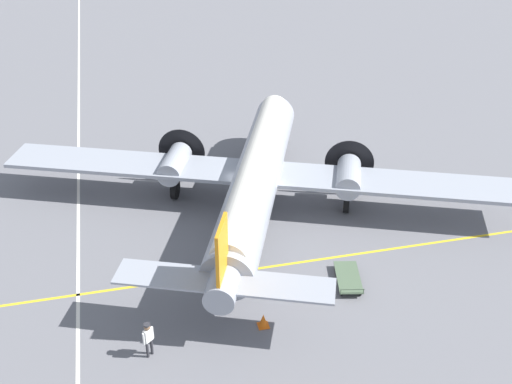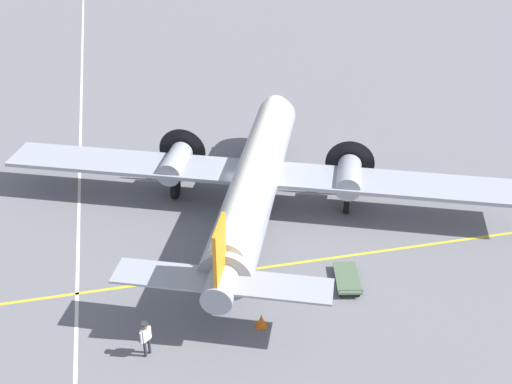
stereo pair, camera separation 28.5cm
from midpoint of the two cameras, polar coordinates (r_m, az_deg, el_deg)
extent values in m
plane|color=slate|center=(34.21, 0.24, -2.17)|extent=(300.00, 300.00, 0.00)
cube|color=gold|center=(30.73, 2.08, -6.57)|extent=(120.00, 0.16, 0.01)
cube|color=silver|center=(33.72, -15.29, -3.99)|extent=(0.16, 120.00, 0.01)
cylinder|color=#9399A3|center=(33.02, 0.25, 1.11)|extent=(8.27, 16.12, 2.33)
cylinder|color=silver|center=(32.71, 0.25, 2.09)|extent=(7.32, 15.12, 1.63)
sphere|color=#9399A3|center=(40.28, 2.07, 6.90)|extent=(2.22, 2.22, 2.22)
cylinder|color=#9399A3|center=(26.27, -2.55, -7.55)|extent=(2.38, 3.45, 1.28)
cube|color=orange|center=(24.80, -2.91, -5.47)|extent=(0.80, 1.73, 2.68)
cube|color=#9399A3|center=(25.89, -2.73, -7.90)|extent=(8.85, 4.79, 0.10)
cube|color=#9399A3|center=(34.20, 0.56, 1.69)|extent=(26.75, 12.73, 0.20)
cylinder|color=#9399A3|center=(35.35, -6.97, 2.52)|extent=(2.23, 3.08, 1.28)
cylinder|color=black|center=(36.65, -6.34, 3.66)|extent=(2.52, 1.04, 2.69)
sphere|color=black|center=(36.77, -6.29, 3.76)|extent=(0.45, 0.45, 0.45)
cylinder|color=#9399A3|center=(34.15, 8.49, 1.31)|extent=(2.23, 3.08, 1.28)
cylinder|color=black|center=(35.51, 8.57, 2.53)|extent=(2.52, 1.04, 2.69)
sphere|color=black|center=(35.63, 8.57, 2.64)|extent=(0.45, 0.45, 0.45)
cylinder|color=#4C4C51|center=(35.59, -6.99, 0.92)|extent=(0.18, 0.18, 0.93)
cylinder|color=black|center=(35.82, -6.94, 0.28)|extent=(0.69, 1.13, 1.10)
cylinder|color=#4C4C51|center=(34.40, 8.35, -0.34)|extent=(0.18, 0.18, 0.93)
cylinder|color=black|center=(34.65, 8.29, -0.99)|extent=(0.69, 1.13, 1.10)
cylinder|color=#4C4C51|center=(39.31, 1.69, 3.86)|extent=(0.14, 0.14, 0.87)
cylinder|color=black|center=(39.51, 1.68, 3.30)|extent=(0.43, 0.72, 0.70)
cylinder|color=#2D2D33|center=(26.40, -9.53, -13.58)|extent=(0.11, 0.11, 0.79)
cylinder|color=#2D2D33|center=(26.51, -9.16, -13.32)|extent=(0.11, 0.11, 0.79)
cube|color=white|center=(25.98, -9.47, -12.37)|extent=(0.41, 0.38, 0.59)
sphere|color=#8C6647|center=(25.69, -9.55, -11.68)|extent=(0.26, 0.26, 0.26)
cylinder|color=white|center=(25.90, -9.85, -12.69)|extent=(0.09, 0.09, 0.56)
cylinder|color=white|center=(26.11, -9.08, -12.16)|extent=(0.09, 0.09, 0.56)
cube|color=navy|center=(25.99, -9.63, -12.16)|extent=(0.04, 0.04, 0.38)
cylinder|color=#2D2D33|center=(25.62, -9.58, -11.50)|extent=(0.39, 0.39, 0.07)
cube|color=maroon|center=(28.91, 4.39, -8.78)|extent=(0.46, 0.12, 0.57)
cube|color=#551515|center=(28.71, 4.41, -8.29)|extent=(0.17, 0.09, 0.02)
cube|color=#4C6047|center=(29.84, 8.38, -7.55)|extent=(1.55, 2.54, 0.04)
cube|color=#4C6047|center=(28.81, 8.73, -8.61)|extent=(1.06, 0.27, 0.04)
cylinder|color=#4C6047|center=(28.80, 7.70, -8.80)|extent=(0.04, 0.04, 0.22)
cylinder|color=#4C6047|center=(28.96, 9.71, -8.75)|extent=(0.04, 0.04, 0.22)
cylinder|color=black|center=(30.58, 7.33, -6.75)|extent=(0.12, 0.29, 0.28)
cylinder|color=black|center=(30.70, 8.93, -6.72)|extent=(0.12, 0.29, 0.28)
cylinder|color=black|center=(29.19, 7.75, -8.92)|extent=(0.12, 0.29, 0.28)
cylinder|color=black|center=(29.32, 9.43, -8.87)|extent=(0.12, 0.29, 0.28)
cube|color=orange|center=(27.57, 0.77, -11.79)|extent=(0.47, 0.47, 0.03)
cone|color=orange|center=(27.37, 0.78, -11.34)|extent=(0.40, 0.40, 0.62)
camera|label=1|loc=(0.14, -89.76, 0.15)|focal=45.00mm
camera|label=2|loc=(0.14, 90.24, -0.15)|focal=45.00mm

